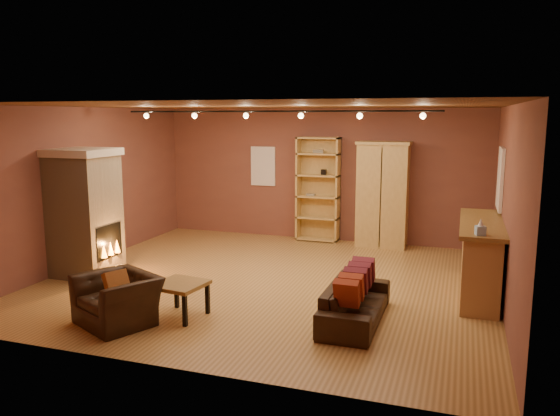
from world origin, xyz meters
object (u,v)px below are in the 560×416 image
(bookcase, at_px, (319,188))
(armoire, at_px, (383,194))
(armchair, at_px, (117,291))
(fireplace, at_px, (85,212))
(loveseat, at_px, (355,295))
(coffee_table, at_px, (180,288))
(bar_counter, at_px, (480,258))

(bookcase, distance_m, armoire, 1.39)
(armoire, relative_size, armchair, 1.86)
(fireplace, xyz_separation_m, armoire, (4.41, 3.58, 0.02))
(fireplace, xyz_separation_m, armchair, (1.81, -1.74, -0.63))
(armoire, bearing_deg, bookcase, 173.56)
(loveseat, distance_m, coffee_table, 2.31)
(bar_counter, relative_size, coffee_table, 3.34)
(bar_counter, bearing_deg, armoire, 125.31)
(coffee_table, bearing_deg, loveseat, 14.54)
(bar_counter, height_order, loveseat, bar_counter)
(coffee_table, bearing_deg, bookcase, 83.39)
(armchair, bearing_deg, loveseat, 46.19)
(bar_counter, xyz_separation_m, coffee_table, (-3.78, -2.27, -0.16))
(fireplace, relative_size, loveseat, 1.24)
(fireplace, relative_size, armoire, 0.99)
(loveseat, bearing_deg, armoire, 4.20)
(fireplace, distance_m, armchair, 2.59)
(coffee_table, bearing_deg, fireplace, 152.71)
(bookcase, distance_m, coffee_table, 5.09)
(loveseat, relative_size, coffee_table, 2.46)
(loveseat, bearing_deg, armchair, 110.44)
(fireplace, height_order, bookcase, bookcase)
(bookcase, xyz_separation_m, loveseat, (1.66, -4.42, -0.77))
(bar_counter, xyz_separation_m, armchair, (-4.43, -2.74, -0.14))
(loveseat, height_order, armchair, armchair)
(bar_counter, bearing_deg, bookcase, 139.51)
(armoire, xyz_separation_m, armchair, (-2.60, -5.32, -0.65))
(armoire, distance_m, loveseat, 4.34)
(fireplace, relative_size, coffee_table, 3.05)
(fireplace, bearing_deg, coffee_table, -27.29)
(armoire, height_order, loveseat, armoire)
(coffee_table, bearing_deg, bar_counter, 30.91)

